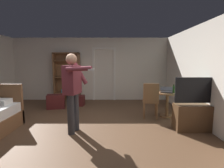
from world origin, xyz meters
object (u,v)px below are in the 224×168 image
at_px(tv_flatscreen, 195,114).
at_px(suitcase_dark, 56,101).
at_px(person_blue_shirt, 73,87).
at_px(wooden_chair, 150,99).
at_px(bookshelf, 67,75).
at_px(laptop, 166,91).
at_px(suitcase_small, 77,100).
at_px(side_table, 167,100).
at_px(bottle_on_table, 173,89).

distance_m(tv_flatscreen, suitcase_dark, 4.26).
bearing_deg(person_blue_shirt, wooden_chair, 26.02).
xyz_separation_m(bookshelf, person_blue_shirt, (0.93, -3.11, -0.03)).
height_order(tv_flatscreen, laptop, tv_flatscreen).
xyz_separation_m(bookshelf, suitcase_small, (0.55, -0.76, -0.86)).
xyz_separation_m(side_table, bottle_on_table, (0.14, -0.08, 0.33)).
xyz_separation_m(side_table, suitcase_dark, (-3.49, 0.88, -0.24)).
bearing_deg(bookshelf, bottle_on_table, -30.71).
height_order(tv_flatscreen, wooden_chair, tv_flatscreen).
bearing_deg(suitcase_dark, tv_flatscreen, -39.85).
distance_m(bottle_on_table, person_blue_shirt, 2.78).
relative_size(tv_flatscreen, laptop, 2.95).
distance_m(bookshelf, suitcase_dark, 1.39).
distance_m(laptop, suitcase_small, 3.11).
bearing_deg(laptop, wooden_chair, -164.25).
height_order(bottle_on_table, suitcase_small, bottle_on_table).
height_order(side_table, laptop, laptop).
xyz_separation_m(bookshelf, side_table, (3.37, -2.00, -0.57)).
relative_size(bookshelf, person_blue_shirt, 1.10).
distance_m(tv_flatscreen, side_table, 1.05).
distance_m(bottle_on_table, suitcase_small, 3.30).
bearing_deg(side_table, wooden_chair, -161.43).
distance_m(bookshelf, suitcase_small, 1.27).
height_order(laptop, person_blue_shirt, person_blue_shirt).
bearing_deg(side_table, person_blue_shirt, -155.49).
height_order(side_table, bottle_on_table, bottle_on_table).
relative_size(bottle_on_table, person_blue_shirt, 0.14).
distance_m(side_table, laptop, 0.29).
bearing_deg(tv_flatscreen, laptop, 111.78).
bearing_deg(suitcase_dark, bookshelf, 70.25).
xyz_separation_m(tv_flatscreen, person_blue_shirt, (-2.77, -0.12, 0.64)).
distance_m(side_table, bottle_on_table, 0.37).
xyz_separation_m(laptop, wooden_chair, (-0.47, -0.13, -0.21)).
bearing_deg(laptop, person_blue_shirt, -155.89).
distance_m(side_table, suitcase_dark, 3.60).
bearing_deg(tv_flatscreen, person_blue_shirt, -177.57).
bearing_deg(wooden_chair, side_table, 18.57).
bearing_deg(tv_flatscreen, suitcase_dark, 153.93).
bearing_deg(bottle_on_table, laptop, 167.95).
height_order(bookshelf, side_table, bookshelf).
bearing_deg(bottle_on_table, suitcase_small, 155.93).
height_order(person_blue_shirt, suitcase_dark, person_blue_shirt).
bearing_deg(wooden_chair, laptop, 15.75).
distance_m(tv_flatscreen, bottle_on_table, 1.02).
bearing_deg(bottle_on_table, person_blue_shirt, -158.20).
distance_m(laptop, bottle_on_table, 0.20).
height_order(bottle_on_table, suitcase_dark, bottle_on_table).
distance_m(side_table, person_blue_shirt, 2.73).
xyz_separation_m(tv_flatscreen, suitcase_dark, (-3.82, 1.87, -0.15)).
distance_m(wooden_chair, suitcase_small, 2.73).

